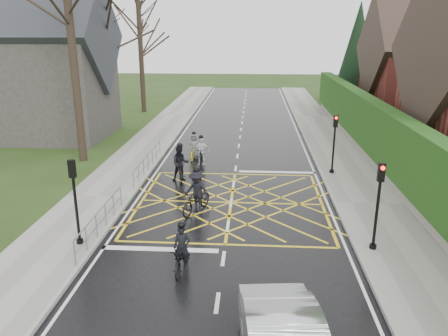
# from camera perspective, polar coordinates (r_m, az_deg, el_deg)

# --- Properties ---
(ground) EXTENTS (120.00, 120.00, 0.00)m
(ground) POSITION_cam_1_polar(r_m,az_deg,el_deg) (19.44, 0.93, -4.54)
(ground) COLOR #1F3110
(ground) RESTS_ON ground
(road) EXTENTS (9.00, 80.00, 0.01)m
(road) POSITION_cam_1_polar(r_m,az_deg,el_deg) (19.43, 0.93, -4.53)
(road) COLOR black
(road) RESTS_ON ground
(sidewalk_right) EXTENTS (3.00, 80.00, 0.15)m
(sidewalk_right) POSITION_cam_1_polar(r_m,az_deg,el_deg) (20.05, 18.38, -4.54)
(sidewalk_right) COLOR gray
(sidewalk_right) RESTS_ON ground
(sidewalk_left) EXTENTS (3.00, 80.00, 0.15)m
(sidewalk_left) POSITION_cam_1_polar(r_m,az_deg,el_deg) (20.58, -16.04, -3.75)
(sidewalk_left) COLOR gray
(sidewalk_left) RESTS_ON ground
(stone_wall) EXTENTS (0.50, 38.00, 0.70)m
(stone_wall) POSITION_cam_1_polar(r_m,az_deg,el_deg) (25.90, 19.04, 0.98)
(stone_wall) COLOR slate
(stone_wall) RESTS_ON ground
(hedge) EXTENTS (0.90, 38.00, 2.80)m
(hedge) POSITION_cam_1_polar(r_m,az_deg,el_deg) (25.49, 19.43, 4.76)
(hedge) COLOR #16390F
(hedge) RESTS_ON stone_wall
(house_far) EXTENTS (9.80, 8.80, 10.30)m
(house_far) POSITION_cam_1_polar(r_m,az_deg,el_deg) (38.68, 25.37, 11.54)
(house_far) COLOR maroon
(house_far) RESTS_ON ground
(conifer) EXTENTS (4.60, 4.60, 10.00)m
(conifer) POSITION_cam_1_polar(r_m,az_deg,el_deg) (45.14, 16.96, 13.88)
(conifer) COLOR black
(conifer) RESTS_ON ground
(church) EXTENTS (8.80, 7.80, 11.00)m
(church) POSITION_cam_1_polar(r_m,az_deg,el_deg) (33.36, -22.33, 12.19)
(church) COLOR #2D2B28
(church) RESTS_ON ground
(tree_near) EXTENTS (9.24, 9.24, 11.44)m
(tree_near) POSITION_cam_1_polar(r_m,az_deg,el_deg) (25.95, -19.55, 17.94)
(tree_near) COLOR black
(tree_near) RESTS_ON ground
(tree_mid) EXTENTS (10.08, 10.08, 12.48)m
(tree_mid) POSITION_cam_1_polar(r_m,az_deg,el_deg) (33.82, -15.86, 19.18)
(tree_mid) COLOR black
(tree_mid) RESTS_ON ground
(tree_far) EXTENTS (8.40, 8.40, 10.40)m
(tree_far) POSITION_cam_1_polar(r_m,az_deg,el_deg) (41.26, -10.95, 17.09)
(tree_far) COLOR black
(tree_far) RESTS_ON ground
(railing_south) EXTENTS (0.05, 5.04, 1.03)m
(railing_south) POSITION_cam_1_polar(r_m,az_deg,el_deg) (16.83, -15.81, -5.98)
(railing_south) COLOR slate
(railing_south) RESTS_ON ground
(railing_north) EXTENTS (0.05, 6.04, 1.03)m
(railing_north) POSITION_cam_1_polar(r_m,az_deg,el_deg) (23.59, -9.91, 1.24)
(railing_north) COLOR slate
(railing_north) RESTS_ON ground
(traffic_light_ne) EXTENTS (0.24, 0.31, 3.21)m
(traffic_light_ne) POSITION_cam_1_polar(r_m,az_deg,el_deg) (23.27, 14.15, 2.97)
(traffic_light_ne) COLOR black
(traffic_light_ne) RESTS_ON ground
(traffic_light_se) EXTENTS (0.24, 0.31, 3.21)m
(traffic_light_se) POSITION_cam_1_polar(r_m,az_deg,el_deg) (15.48, 19.39, -4.90)
(traffic_light_se) COLOR black
(traffic_light_se) RESTS_ON ground
(traffic_light_sw) EXTENTS (0.24, 0.31, 3.21)m
(traffic_light_sw) POSITION_cam_1_polar(r_m,az_deg,el_deg) (15.81, -18.79, -4.37)
(traffic_light_sw) COLOR black
(traffic_light_sw) RESTS_ON ground
(cyclist_rear) EXTENTS (0.68, 1.72, 1.65)m
(cyclist_rear) POSITION_cam_1_polar(r_m,az_deg,el_deg) (14.11, -5.53, -11.23)
(cyclist_rear) COLOR black
(cyclist_rear) RESTS_ON ground
(cyclist_back) EXTENTS (1.00, 2.04, 1.97)m
(cyclist_back) POSITION_cam_1_polar(r_m,az_deg,el_deg) (22.08, -5.73, 0.16)
(cyclist_back) COLOR black
(cyclist_back) RESTS_ON ground
(cyclist_mid) EXTENTS (1.49, 2.14, 1.97)m
(cyclist_mid) POSITION_cam_1_polar(r_m,az_deg,el_deg) (18.26, -3.60, -3.63)
(cyclist_mid) COLOR black
(cyclist_mid) RESTS_ON ground
(cyclist_front) EXTENTS (0.95, 1.75, 1.74)m
(cyclist_front) POSITION_cam_1_polar(r_m,az_deg,el_deg) (24.62, -3.00, 1.81)
(cyclist_front) COLOR black
(cyclist_front) RESTS_ON ground
(cyclist_lead) EXTENTS (0.76, 1.72, 1.64)m
(cyclist_lead) POSITION_cam_1_polar(r_m,az_deg,el_deg) (25.93, -3.93, 2.44)
(cyclist_lead) COLOR yellow
(cyclist_lead) RESTS_ON ground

